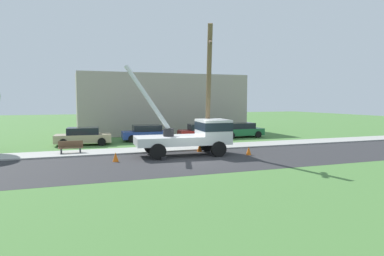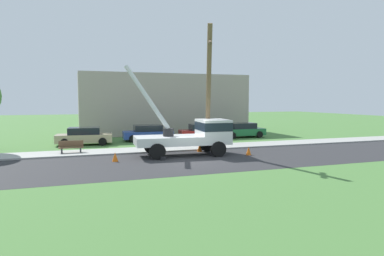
{
  "view_description": "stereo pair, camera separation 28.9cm",
  "coord_description": "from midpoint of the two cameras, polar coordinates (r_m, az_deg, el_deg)",
  "views": [
    {
      "loc": [
        -6.98,
        -19.02,
        3.67
      ],
      "look_at": [
        0.87,
        2.98,
        1.73
      ],
      "focal_mm": 31.77,
      "sensor_mm": 36.0,
      "label": 1
    },
    {
      "loc": [
        -6.7,
        -19.11,
        3.67
      ],
      "look_at": [
        0.87,
        2.98,
        1.73
      ],
      "focal_mm": 31.77,
      "sensor_mm": 36.0,
      "label": 2
    }
  ],
  "objects": [
    {
      "name": "road_asphalt",
      "position": [
        20.59,
        0.81,
        -5.5
      ],
      "size": [
        80.0,
        7.54,
        0.01
      ],
      "primitive_type": "cube",
      "color": "#2B2B2D",
      "rests_on": "ground"
    },
    {
      "name": "parked_sedan_blue",
      "position": [
        30.72,
        -7.14,
        -0.81
      ],
      "size": [
        4.48,
        2.15,
        1.42
      ],
      "color": "#263F99",
      "rests_on": "ground"
    },
    {
      "name": "traffic_cone_ahead",
      "position": [
        22.98,
        9.84,
        -3.8
      ],
      "size": [
        0.36,
        0.36,
        0.56
      ],
      "primitive_type": "cone",
      "color": "orange",
      "rests_on": "ground"
    },
    {
      "name": "park_bench",
      "position": [
        24.41,
        -19.31,
        -3.06
      ],
      "size": [
        1.6,
        0.45,
        0.9
      ],
      "color": "brown",
      "rests_on": "ground"
    },
    {
      "name": "sidewalk_strip",
      "position": [
        25.35,
        -3.06,
        -3.46
      ],
      "size": [
        80.0,
        2.59,
        0.1
      ],
      "primitive_type": "cube",
      "color": "#9E9E99",
      "rests_on": "ground"
    },
    {
      "name": "utility_truck",
      "position": [
        22.63,
        0.79,
        -0.98
      ],
      "size": [
        6.75,
        3.21,
        5.98
      ],
      "color": "silver",
      "rests_on": "ground"
    },
    {
      "name": "parked_sedan_tan",
      "position": [
        29.04,
        -17.35,
        -1.31
      ],
      "size": [
        4.55,
        2.28,
        1.42
      ],
      "color": "tan",
      "rests_on": "ground"
    },
    {
      "name": "parked_sedan_red",
      "position": [
        31.56,
        2.17,
        -0.63
      ],
      "size": [
        4.54,
        2.26,
        1.42
      ],
      "color": "#B21E1E",
      "rests_on": "ground"
    },
    {
      "name": "parked_sedan_green",
      "position": [
        33.59,
        8.62,
        -0.35
      ],
      "size": [
        4.42,
        2.06,
        1.42
      ],
      "color": "#1E6638",
      "rests_on": "ground"
    },
    {
      "name": "leaning_utility_pole",
      "position": [
        23.41,
        3.15,
        6.55
      ],
      "size": [
        1.37,
        3.5,
        8.61
      ],
      "color": "brown",
      "rests_on": "ground"
    },
    {
      "name": "traffic_cone_behind",
      "position": [
        20.76,
        -12.4,
        -4.76
      ],
      "size": [
        0.36,
        0.36,
        0.56
      ],
      "primitive_type": "cone",
      "color": "orange",
      "rests_on": "ground"
    },
    {
      "name": "lowrise_building_backdrop",
      "position": [
        37.93,
        -4.57,
        4.03
      ],
      "size": [
        18.0,
        6.0,
        6.4
      ],
      "primitive_type": "cube",
      "color": "#A5998C",
      "rests_on": "ground"
    },
    {
      "name": "ground_plane",
      "position": [
        32.02,
        -6.46,
        -1.86
      ],
      "size": [
        120.0,
        120.0,
        0.0
      ],
      "primitive_type": "plane",
      "color": "#477538"
    },
    {
      "name": "traffic_cone_curbside",
      "position": [
        24.12,
        1.62,
        -3.33
      ],
      "size": [
        0.36,
        0.36,
        0.56
      ],
      "primitive_type": "cone",
      "color": "orange",
      "rests_on": "ground"
    }
  ]
}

